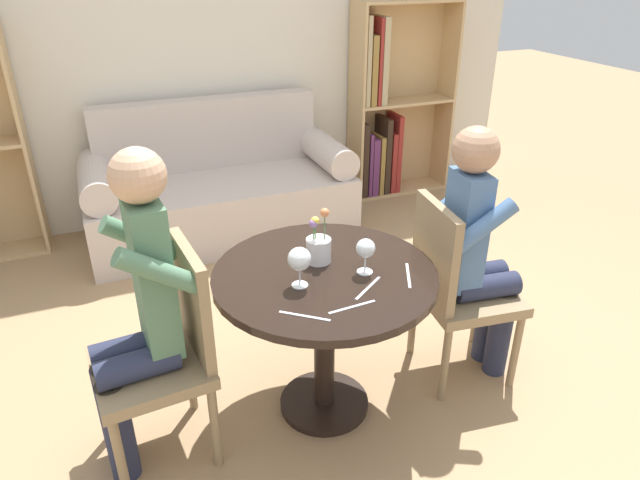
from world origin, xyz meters
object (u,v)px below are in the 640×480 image
at_px(person_right, 478,253).
at_px(bookshelf_right, 387,112).
at_px(chair_right, 455,284).
at_px(wine_glass_right, 366,249).
at_px(person_left, 137,316).
at_px(couch, 220,192).
at_px(flower_vase, 319,247).
at_px(wine_glass_left, 299,260).
at_px(chair_left, 168,348).

bearing_deg(person_right, bookshelf_right, -11.21).
relative_size(chair_right, wine_glass_right, 6.11).
bearing_deg(bookshelf_right, chair_right, -110.56).
bearing_deg(person_right, person_left, 95.94).
xyz_separation_m(couch, person_right, (0.73, -1.97, 0.34)).
relative_size(couch, bookshelf_right, 1.19).
distance_m(couch, flower_vase, 1.91).
xyz_separation_m(wine_glass_left, wine_glass_right, (0.28, -0.00, -0.01)).
bearing_deg(person_right, wine_glass_left, 99.68).
height_order(chair_right, wine_glass_right, chair_right).
distance_m(person_left, flower_vase, 0.75).
bearing_deg(wine_glass_left, chair_left, 170.97).
bearing_deg(chair_left, wine_glass_left, 76.03).
bearing_deg(flower_vase, chair_right, -8.42).
bearing_deg(flower_vase, chair_left, -174.00).
xyz_separation_m(chair_left, wine_glass_right, (0.79, -0.09, 0.31)).
relative_size(chair_left, flower_vase, 3.76).
bearing_deg(chair_right, person_right, -94.69).
height_order(person_left, wine_glass_right, person_left).
bearing_deg(couch, bookshelf_right, 10.23).
xyz_separation_m(couch, bookshelf_right, (1.47, 0.27, 0.37)).
bearing_deg(couch, person_right, -69.60).
xyz_separation_m(chair_right, wine_glass_left, (-0.77, -0.06, 0.32)).
bearing_deg(couch, chair_left, -108.46).
relative_size(person_right, flower_vase, 5.14).
bearing_deg(wine_glass_right, bookshelf_right, 59.77).
height_order(person_left, wine_glass_left, person_left).
distance_m(person_right, flower_vase, 0.74).
bearing_deg(wine_glass_right, chair_left, 173.84).
relative_size(couch, person_left, 1.41).
xyz_separation_m(bookshelf_right, wine_glass_left, (-1.60, -2.27, 0.14)).
xyz_separation_m(chair_left, person_left, (-0.09, -0.01, 0.18)).
bearing_deg(flower_vase, wine_glass_left, -132.64).
xyz_separation_m(couch, chair_right, (0.64, -1.95, 0.18)).
relative_size(couch, person_right, 1.48).
height_order(couch, bookshelf_right, bookshelf_right).
xyz_separation_m(bookshelf_right, flower_vase, (-1.46, -2.12, 0.09)).
relative_size(person_left, flower_vase, 5.41).
distance_m(couch, chair_right, 2.06).
height_order(chair_right, wine_glass_left, chair_right).
relative_size(person_left, wine_glass_right, 8.79).
bearing_deg(chair_right, bookshelf_right, -13.40).
bearing_deg(person_left, flower_vase, 91.34).
xyz_separation_m(person_right, wine_glass_right, (-0.58, -0.04, 0.16)).
xyz_separation_m(chair_left, flower_vase, (0.65, 0.07, 0.27)).
xyz_separation_m(chair_right, person_right, (0.09, -0.02, 0.15)).
xyz_separation_m(couch, wine_glass_left, (-0.13, -2.01, 0.50)).
relative_size(chair_left, chair_right, 1.00).
height_order(chair_left, wine_glass_right, chair_left).
bearing_deg(flower_vase, person_right, -8.84).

